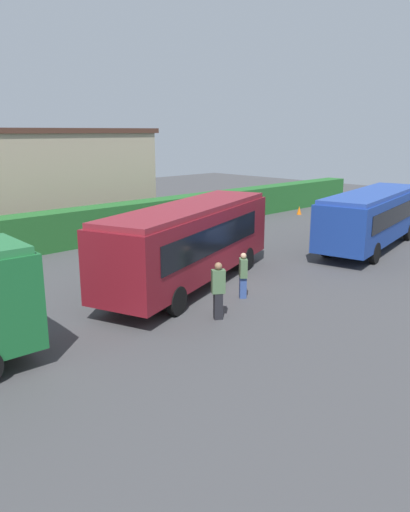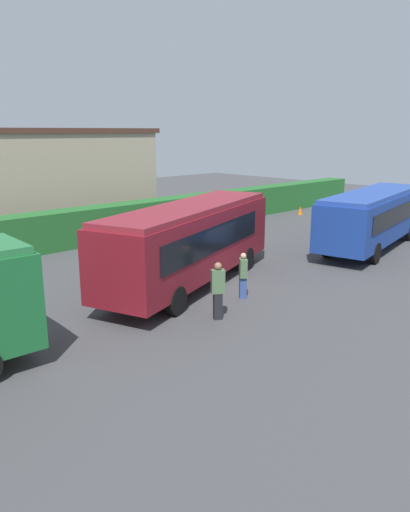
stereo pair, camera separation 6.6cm
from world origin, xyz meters
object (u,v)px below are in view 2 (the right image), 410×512
(bus_blue, at_px, (373,215))
(person_right, at_px, (243,274))
(person_center, at_px, (218,289))
(traffic_cone, at_px, (300,210))
(bus_maroon, at_px, (190,240))
(person_left, at_px, (106,261))

(bus_blue, bearing_deg, person_right, 173.12)
(person_center, distance_m, traffic_cone, 21.97)
(bus_maroon, bearing_deg, traffic_cone, 3.10)
(bus_blue, relative_size, person_right, 6.06)
(bus_maroon, relative_size, person_right, 6.06)
(bus_maroon, distance_m, person_right, 2.69)
(person_center, xyz_separation_m, traffic_cone, (19.27, 10.52, -0.73))
(person_right, bearing_deg, person_left, -26.13)
(person_left, relative_size, person_center, 0.85)
(bus_blue, relative_size, traffic_cone, 17.26)
(bus_blue, xyz_separation_m, person_left, (-13.31, 4.61, -0.88))
(bus_maroon, xyz_separation_m, person_right, (0.33, -2.49, -0.96))
(person_center, bearing_deg, bus_maroon, 4.19)
(traffic_cone, bearing_deg, person_center, -151.38)
(bus_blue, bearing_deg, bus_maroon, 160.37)
(person_right, bearing_deg, bus_blue, -136.72)
(bus_maroon, height_order, bus_blue, bus_maroon)
(bus_maroon, height_order, person_right, bus_maroon)
(person_center, height_order, person_right, person_center)
(bus_maroon, height_order, person_left, bus_maroon)
(bus_maroon, xyz_separation_m, person_left, (-2.08, 2.84, -1.01))
(bus_maroon, relative_size, person_left, 6.34)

